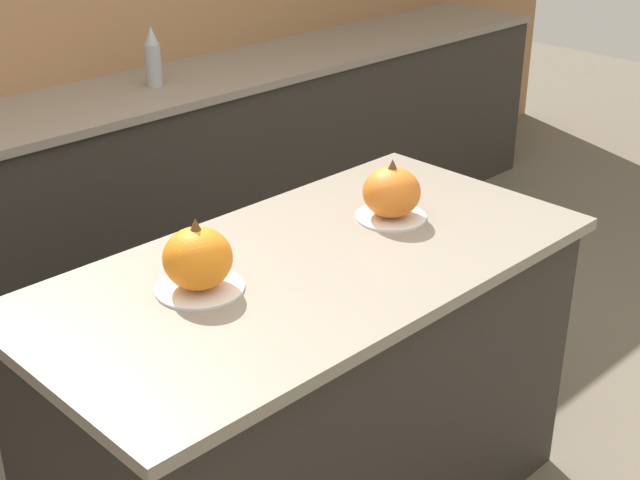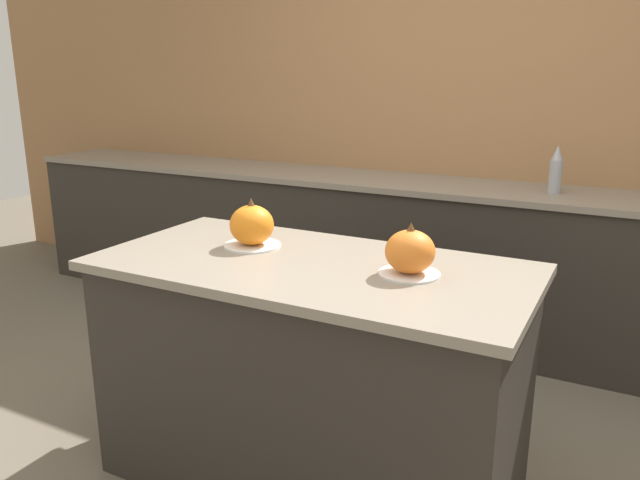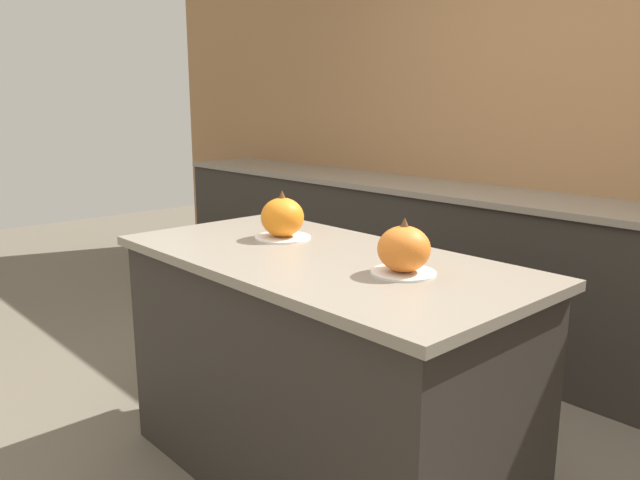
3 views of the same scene
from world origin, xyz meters
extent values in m
plane|color=#665B4C|center=(0.00, 0.00, 0.00)|extent=(12.00, 12.00, 0.00)
cube|color=#9E7047|center=(0.00, 1.92, 1.25)|extent=(8.00, 0.06, 2.50)
cube|color=#2D2823|center=(0.00, 0.00, 0.43)|extent=(1.53, 0.74, 0.86)
cube|color=gray|center=(0.00, 0.00, 0.88)|extent=(1.59, 0.80, 0.03)
cube|color=#2D2823|center=(0.00, 1.59, 0.45)|extent=(6.00, 0.56, 0.90)
cube|color=gray|center=(0.00, 1.59, 0.92)|extent=(6.00, 0.60, 0.03)
cylinder|color=white|center=(-0.31, 0.08, 0.90)|extent=(0.23, 0.23, 0.01)
ellipsoid|color=orange|center=(-0.31, 0.08, 0.98)|extent=(0.17, 0.17, 0.16)
cone|color=brown|center=(-0.31, 0.08, 1.08)|extent=(0.03, 0.03, 0.03)
cylinder|color=white|center=(0.36, 0.03, 0.90)|extent=(0.21, 0.21, 0.01)
ellipsoid|color=orange|center=(0.36, 0.03, 0.98)|extent=(0.17, 0.17, 0.15)
cone|color=brown|center=(0.36, 0.03, 1.07)|extent=(0.03, 0.03, 0.03)
camera|label=1|loc=(-1.47, -1.53, 1.98)|focal=50.00mm
camera|label=2|loc=(1.04, -1.90, 1.58)|focal=35.00mm
camera|label=3|loc=(1.61, -1.47, 1.44)|focal=35.00mm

